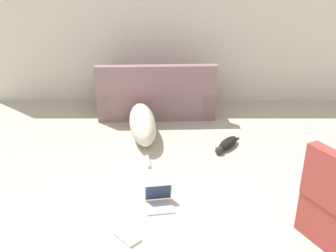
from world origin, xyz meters
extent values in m
cube|color=beige|center=(0.00, 4.68, 1.22)|extent=(6.48, 0.06, 2.45)
cube|color=gray|center=(-0.30, 4.12, 0.22)|extent=(1.87, 0.91, 0.44)
cube|color=gray|center=(-0.28, 3.76, 0.66)|extent=(1.84, 0.21, 0.45)
cube|color=gray|center=(0.52, 4.15, 0.29)|extent=(0.23, 0.84, 0.58)
cube|color=gray|center=(-1.11, 4.09, 0.29)|extent=(0.23, 0.84, 0.58)
ellipsoid|color=beige|center=(-0.47, 3.14, 0.21)|extent=(0.54, 1.23, 0.43)
sphere|color=brown|center=(-0.57, 3.82, 0.16)|extent=(0.36, 0.36, 0.32)
cylinder|color=beige|center=(-0.35, 2.41, 0.02)|extent=(0.09, 0.30, 0.04)
ellipsoid|color=black|center=(0.71, 2.83, 0.06)|extent=(0.38, 0.45, 0.12)
sphere|color=#2D2B2B|center=(0.56, 2.63, 0.05)|extent=(0.15, 0.15, 0.11)
cylinder|color=black|center=(0.87, 3.05, 0.01)|extent=(0.08, 0.10, 0.02)
cube|color=#B7B7BC|center=(-0.19, 1.46, 0.01)|extent=(0.31, 0.25, 0.02)
cube|color=#B7B7BC|center=(-0.21, 1.59, 0.12)|extent=(0.29, 0.11, 0.20)
cube|color=#23334C|center=(-0.21, 1.58, 0.12)|extent=(0.27, 0.10, 0.18)
cube|color=beige|center=(-0.47, 1.01, 0.01)|extent=(0.26, 0.27, 0.02)
cube|color=#993833|center=(1.26, 0.94, 0.66)|extent=(0.36, 0.55, 0.49)
camera|label=1|loc=(-0.10, -1.69, 2.34)|focal=40.00mm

